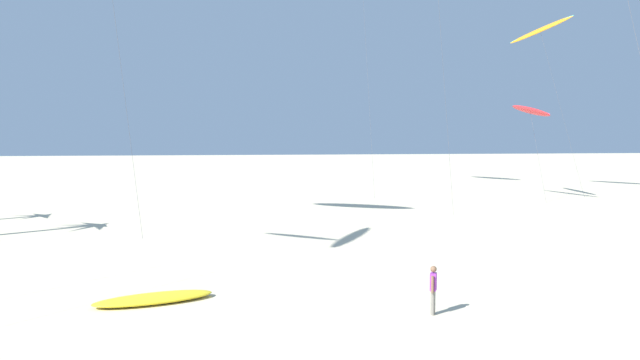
{
  "coord_description": "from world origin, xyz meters",
  "views": [
    {
      "loc": [
        -0.48,
        -1.52,
        6.13
      ],
      "look_at": [
        2.05,
        19.71,
        4.42
      ],
      "focal_mm": 35.79,
      "sensor_mm": 36.0,
      "label": 1
    }
  ],
  "objects": [
    {
      "name": "flying_kite_8",
      "position": [
        27.33,
        56.52,
        15.42
      ],
      "size": [
        4.54,
        7.78,
        16.61
      ],
      "color": "orange",
      "rests_on": "ground"
    },
    {
      "name": "person_near_right",
      "position": [
        5.68,
        18.58,
        0.89
      ],
      "size": [
        0.3,
        0.47,
        1.63
      ],
      "color": "slate",
      "rests_on": "ground"
    },
    {
      "name": "grounded_kite_0",
      "position": [
        -3.72,
        21.15,
        0.15
      ],
      "size": [
        4.41,
        2.61,
        0.3
      ],
      "color": "yellow",
      "rests_on": "ground"
    },
    {
      "name": "flying_kite_6",
      "position": [
        24.77,
        52.69,
        7.77
      ],
      "size": [
        1.52,
        7.62,
        8.68
      ],
      "color": "red",
      "rests_on": "ground"
    }
  ]
}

